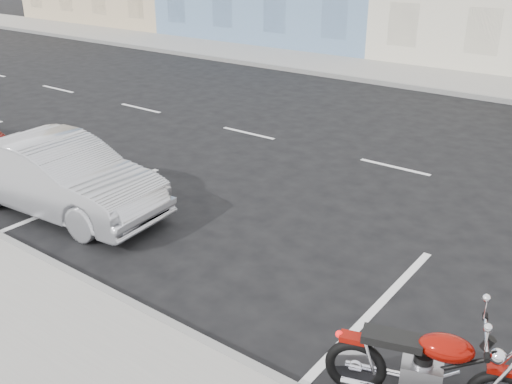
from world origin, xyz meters
TOP-DOWN VIEW (x-y plane):
  - ground at (0.00, 0.00)m, footprint 120.00×120.00m
  - sidewalk_far at (-5.00, 8.70)m, footprint 80.00×3.40m
  - curb_near at (-5.00, -7.00)m, footprint 80.00×0.12m
  - curb_far at (-5.00, 7.00)m, footprint 80.00×0.12m
  - sedan_silver at (-5.83, -5.63)m, footprint 4.20×1.78m

SIDE VIEW (x-z plane):
  - ground at x=0.00m, z-range 0.00..0.00m
  - sidewalk_far at x=-5.00m, z-range 0.00..0.15m
  - curb_near at x=-5.00m, z-range 0.00..0.16m
  - curb_far at x=-5.00m, z-range 0.00..0.16m
  - sedan_silver at x=-5.83m, z-range 0.00..1.35m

